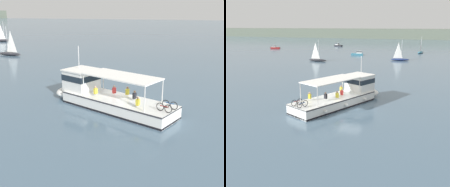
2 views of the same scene
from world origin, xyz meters
The scene contains 9 objects.
ground_plane centered at (0.00, 0.00, 0.00)m, with size 400.00×400.00×0.00m, color slate.
distant_shoreline centered at (0.00, 166.08, 3.25)m, with size 400.00×28.00×6.49m, color #606B5B.
ferry_main centered at (-1.22, 1.40, 1.02)m, with size 8.00×12.86×5.32m.
motorboat_far_right centered at (-31.99, 83.01, 0.54)m, with size 3.81×2.17×1.26m.
sailboat_near_starboard centered at (3.94, 64.79, 0.54)m, with size 2.22×4.97×5.40m.
motorboat_outer_anchorage centered at (-51.15, 62.76, 0.54)m, with size 3.83×2.36×1.26m.
sailboat_off_bow centered at (-0.06, 43.02, 0.54)m, with size 4.97×2.19×5.40m.
sailboat_far_left centered at (-19.81, 34.61, 0.54)m, with size 4.82×1.48×5.40m.
motorboat_horizon_east centered at (-13.85, 51.64, 0.54)m, with size 3.77×1.89×1.26m.
Camera 2 is at (8.31, -26.64, 8.95)m, focal length 41.94 mm.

